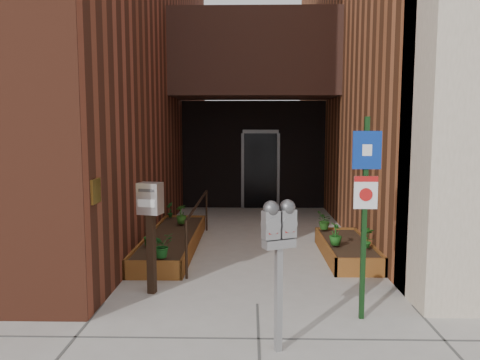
{
  "coord_description": "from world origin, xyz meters",
  "views": [
    {
      "loc": [
        -0.1,
        -5.83,
        2.29
      ],
      "look_at": [
        -0.26,
        1.8,
        1.41
      ],
      "focal_mm": 35.0,
      "sensor_mm": 36.0,
      "label": 1
    }
  ],
  "objects": [
    {
      "name": "ground",
      "position": [
        0.0,
        0.0,
        0.0
      ],
      "size": [
        80.0,
        80.0,
        0.0
      ],
      "primitive_type": "plane",
      "color": "#9E9991",
      "rests_on": "ground"
    },
    {
      "name": "architecture",
      "position": [
        -0.18,
        6.89,
        4.98
      ],
      "size": [
        20.0,
        14.6,
        10.0
      ],
      "color": "brown",
      "rests_on": "ground"
    },
    {
      "name": "planter_left",
      "position": [
        -1.55,
        2.7,
        0.13
      ],
      "size": [
        0.9,
        3.6,
        0.3
      ],
      "color": "brown",
      "rests_on": "ground"
    },
    {
      "name": "planter_right",
      "position": [
        1.6,
        2.2,
        0.13
      ],
      "size": [
        0.8,
        2.2,
        0.3
      ],
      "color": "brown",
      "rests_on": "ground"
    },
    {
      "name": "handrail",
      "position": [
        -1.05,
        2.65,
        0.75
      ],
      "size": [
        0.04,
        3.34,
        0.9
      ],
      "color": "black",
      "rests_on": "ground"
    },
    {
      "name": "parking_meter",
      "position": [
        0.19,
        -1.26,
        1.21
      ],
      "size": [
        0.36,
        0.25,
        1.57
      ],
      "color": "#97989A",
      "rests_on": "ground"
    },
    {
      "name": "sign_post",
      "position": [
        1.24,
        -0.44,
        1.48
      ],
      "size": [
        0.33,
        0.08,
        2.4
      ],
      "color": "black",
      "rests_on": "ground"
    },
    {
      "name": "payment_dropbox",
      "position": [
        -1.45,
        0.38,
        1.11
      ],
      "size": [
        0.35,
        0.29,
        1.54
      ],
      "color": "black",
      "rests_on": "ground"
    },
    {
      "name": "shrub_left_a",
      "position": [
        -1.44,
        1.1,
        0.49
      ],
      "size": [
        0.48,
        0.48,
        0.38
      ],
      "primitive_type": "imported",
      "rotation": [
        0.0,
        0.0,
        0.82
      ],
      "color": "#18541C",
      "rests_on": "planter_left"
    },
    {
      "name": "shrub_left_b",
      "position": [
        -1.81,
        1.82,
        0.46
      ],
      "size": [
        0.21,
        0.21,
        0.33
      ],
      "primitive_type": "imported",
      "rotation": [
        0.0,
        0.0,
        1.76
      ],
      "color": "#1B5A19",
      "rests_on": "planter_left"
    },
    {
      "name": "shrub_left_c",
      "position": [
        -1.51,
        3.6,
        0.5
      ],
      "size": [
        0.31,
        0.31,
        0.39
      ],
      "primitive_type": "imported",
      "rotation": [
        0.0,
        0.0,
        3.83
      ],
      "color": "#28601B",
      "rests_on": "planter_left"
    },
    {
      "name": "shrub_left_d",
      "position": [
        -1.85,
        4.25,
        0.47
      ],
      "size": [
        0.25,
        0.25,
        0.34
      ],
      "primitive_type": "imported",
      "rotation": [
        0.0,
        0.0,
        5.29
      ],
      "color": "#164E18",
      "rests_on": "planter_left"
    },
    {
      "name": "shrub_right_a",
      "position": [
        1.35,
        1.91,
        0.49
      ],
      "size": [
        0.25,
        0.25,
        0.38
      ],
      "primitive_type": "imported",
      "rotation": [
        0.0,
        0.0,
        1.38
      ],
      "color": "#1B5718",
      "rests_on": "planter_right"
    },
    {
      "name": "shrub_right_b",
      "position": [
        1.85,
        1.74,
        0.47
      ],
      "size": [
        0.21,
        0.21,
        0.35
      ],
      "primitive_type": "imported",
      "rotation": [
        0.0,
        0.0,
        2.96
      ],
      "color": "#1D5C1A",
      "rests_on": "planter_right"
    },
    {
      "name": "shrub_right_c",
      "position": [
        1.35,
        3.1,
        0.48
      ],
      "size": [
        0.41,
        0.41,
        0.35
      ],
      "primitive_type": "imported",
      "rotation": [
        0.0,
        0.0,
        4.32
      ],
      "color": "#1F5016",
      "rests_on": "planter_right"
    }
  ]
}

